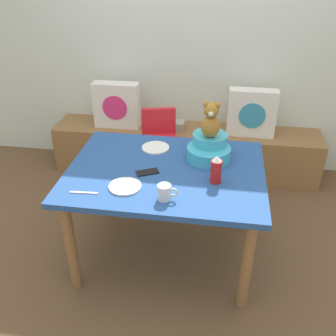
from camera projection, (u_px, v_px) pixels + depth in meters
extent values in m
plane|color=brown|center=(166.00, 253.00, 2.87)|extent=(8.00, 8.00, 0.00)
cube|color=silver|center=(191.00, 35.00, 3.49)|extent=(4.40, 0.10, 2.60)
cube|color=olive|center=(185.00, 150.00, 3.81)|extent=(2.60, 0.44, 0.46)
cube|color=white|center=(117.00, 105.00, 3.65)|extent=(0.44, 0.14, 0.44)
cylinder|color=#E02D72|center=(115.00, 108.00, 3.58)|extent=(0.24, 0.01, 0.24)
cube|color=white|center=(252.00, 113.00, 3.48)|extent=(0.44, 0.14, 0.44)
cylinder|color=teal|center=(252.00, 116.00, 3.42)|extent=(0.24, 0.01, 0.24)
cube|color=gray|center=(174.00, 125.00, 3.68)|extent=(0.20, 0.14, 0.08)
cube|color=#264C8C|center=(166.00, 172.00, 2.50)|extent=(1.29, 0.98, 0.04)
cylinder|color=olive|center=(71.00, 246.00, 2.42)|extent=(0.07, 0.07, 0.70)
cylinder|color=olive|center=(246.00, 265.00, 2.28)|extent=(0.07, 0.07, 0.70)
cylinder|color=olive|center=(107.00, 180.00, 3.10)|extent=(0.07, 0.07, 0.70)
cylinder|color=olive|center=(244.00, 191.00, 2.96)|extent=(0.07, 0.07, 0.70)
cylinder|color=red|center=(160.00, 144.00, 3.30)|extent=(0.34, 0.34, 0.10)
cube|color=red|center=(159.00, 121.00, 3.34)|extent=(0.30, 0.12, 0.24)
cube|color=white|center=(161.00, 147.00, 3.12)|extent=(0.34, 0.26, 0.02)
cylinder|color=silver|center=(142.00, 178.00, 3.35)|extent=(0.03, 0.03, 0.46)
cylinder|color=silver|center=(173.00, 181.00, 3.31)|extent=(0.03, 0.03, 0.46)
cylinder|color=silver|center=(148.00, 163.00, 3.58)|extent=(0.03, 0.03, 0.46)
cylinder|color=silver|center=(177.00, 165.00, 3.55)|extent=(0.03, 0.03, 0.46)
cylinder|color=#3BA9C5|center=(209.00, 153.00, 2.59)|extent=(0.30, 0.30, 0.09)
cylinder|color=#3BA9C5|center=(210.00, 139.00, 2.60)|extent=(0.24, 0.24, 0.07)
ellipsoid|color=#9F6925|center=(210.00, 127.00, 2.51)|extent=(0.13, 0.11, 0.15)
sphere|color=#9F6925|center=(211.00, 110.00, 2.45)|extent=(0.10, 0.10, 0.10)
sphere|color=beige|center=(211.00, 114.00, 2.42)|extent=(0.04, 0.04, 0.04)
sphere|color=#9F6925|center=(206.00, 104.00, 2.43)|extent=(0.04, 0.04, 0.04)
sphere|color=#9F6925|center=(218.00, 105.00, 2.42)|extent=(0.04, 0.04, 0.04)
cylinder|color=red|center=(216.00, 172.00, 2.32)|extent=(0.07, 0.07, 0.15)
cone|color=white|center=(217.00, 158.00, 2.27)|extent=(0.06, 0.06, 0.03)
cylinder|color=silver|center=(164.00, 192.00, 2.17)|extent=(0.08, 0.08, 0.09)
torus|color=silver|center=(173.00, 192.00, 2.17)|extent=(0.06, 0.01, 0.06)
cylinder|color=white|center=(125.00, 186.00, 2.30)|extent=(0.20, 0.20, 0.01)
cylinder|color=white|center=(156.00, 148.00, 2.74)|extent=(0.20, 0.20, 0.01)
cube|color=black|center=(147.00, 172.00, 2.45)|extent=(0.16, 0.13, 0.01)
cube|color=silver|center=(84.00, 193.00, 2.25)|extent=(0.17, 0.03, 0.01)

